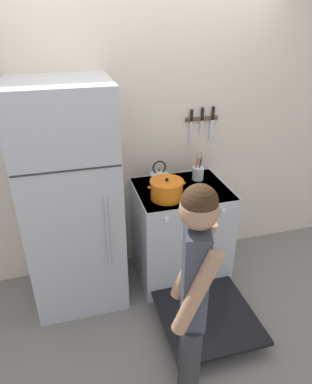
% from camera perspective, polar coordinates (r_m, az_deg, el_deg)
% --- Properties ---
extents(ground_plane, '(14.00, 14.00, 0.00)m').
position_cam_1_polar(ground_plane, '(3.71, -2.36, -10.62)').
color(ground_plane, slate).
extents(wall_back, '(10.00, 0.06, 2.55)m').
position_cam_1_polar(wall_back, '(3.11, -2.95, 8.48)').
color(wall_back, beige).
rests_on(wall_back, ground_plane).
extents(refrigerator, '(0.75, 0.71, 1.90)m').
position_cam_1_polar(refrigerator, '(2.84, -13.86, -1.54)').
color(refrigerator, '#B7BABF').
rests_on(refrigerator, ground_plane).
extents(stove_range, '(0.81, 1.42, 0.93)m').
position_cam_1_polar(stove_range, '(3.22, 4.28, -7.20)').
color(stove_range, silver).
rests_on(stove_range, ground_plane).
extents(dutch_oven_pot, '(0.32, 0.28, 0.19)m').
position_cam_1_polar(dutch_oven_pot, '(2.80, 1.80, 0.41)').
color(dutch_oven_pot, orange).
rests_on(dutch_oven_pot, stove_range).
extents(tea_kettle, '(0.20, 0.16, 0.23)m').
position_cam_1_polar(tea_kettle, '(3.04, 0.57, 2.49)').
color(tea_kettle, silver).
rests_on(tea_kettle, stove_range).
extents(utensil_jar, '(0.11, 0.11, 0.28)m').
position_cam_1_polar(utensil_jar, '(3.16, 7.01, 3.22)').
color(utensil_jar, silver).
rests_on(utensil_jar, stove_range).
extents(person, '(0.32, 0.38, 1.62)m').
position_cam_1_polar(person, '(1.95, 6.19, -17.44)').
color(person, '#2D2D30').
rests_on(person, ground_plane).
extents(wall_knife_strip, '(0.31, 0.03, 0.34)m').
position_cam_1_polar(wall_knife_strip, '(3.19, 7.71, 12.00)').
color(wall_knife_strip, brown).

